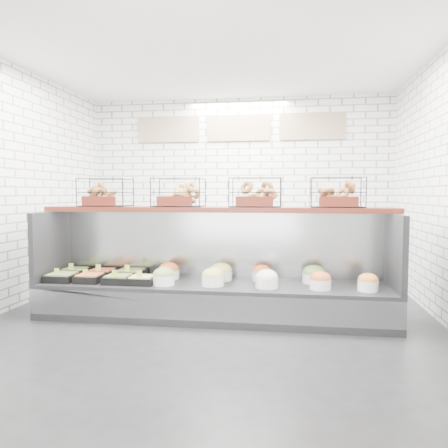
# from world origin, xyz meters

# --- Properties ---
(ground) EXTENTS (5.50, 5.50, 0.00)m
(ground) POSITION_xyz_m (0.00, 0.00, 0.00)
(ground) COLOR black
(ground) RESTS_ON ground
(room_shell) EXTENTS (5.02, 5.51, 3.01)m
(room_shell) POSITION_xyz_m (0.00, 0.60, 2.06)
(room_shell) COLOR white
(room_shell) RESTS_ON ground
(display_case) EXTENTS (4.00, 0.90, 1.20)m
(display_case) POSITION_xyz_m (-0.02, 0.34, 0.33)
(display_case) COLOR black
(display_case) RESTS_ON ground
(bagel_shelf) EXTENTS (4.10, 0.50, 0.40)m
(bagel_shelf) POSITION_xyz_m (-0.00, 0.52, 1.38)
(bagel_shelf) COLOR #48170F
(bagel_shelf) RESTS_ON display_case
(prep_counter) EXTENTS (4.00, 0.60, 1.20)m
(prep_counter) POSITION_xyz_m (-0.01, 2.43, 0.47)
(prep_counter) COLOR #93969B
(prep_counter) RESTS_ON ground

